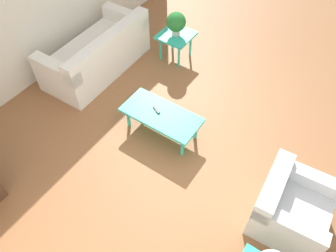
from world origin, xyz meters
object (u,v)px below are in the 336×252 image
at_px(potted_plant, 176,22).
at_px(coffee_table, 161,116).
at_px(sofa, 98,55).
at_px(side_table_plant, 176,38).
at_px(armchair, 289,208).

bearing_deg(potted_plant, coffee_table, 116.57).
bearing_deg(sofa, side_table_plant, 136.41).
bearing_deg(coffee_table, potted_plant, -63.43).
xyz_separation_m(sofa, side_table_plant, (-0.93, -1.02, 0.11)).
relative_size(armchair, potted_plant, 2.17).
height_order(coffee_table, potted_plant, potted_plant).
bearing_deg(side_table_plant, coffee_table, 116.57).
bearing_deg(potted_plant, armchair, 146.03).
xyz_separation_m(armchair, potted_plant, (2.83, -1.91, 0.42)).
relative_size(armchair, coffee_table, 0.78).
distance_m(armchair, side_table_plant, 3.42).
bearing_deg(armchair, sofa, 72.69).
distance_m(coffee_table, side_table_plant, 1.79).
height_order(sofa, coffee_table, sofa).
xyz_separation_m(sofa, coffee_table, (-1.73, 0.57, 0.03)).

